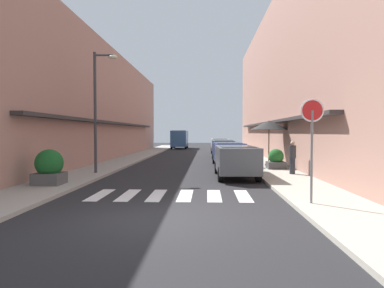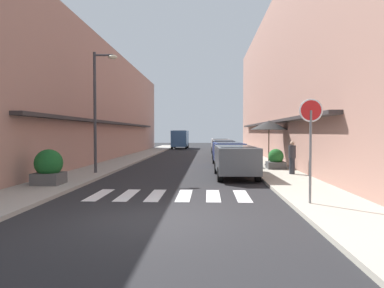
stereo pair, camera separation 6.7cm
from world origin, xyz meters
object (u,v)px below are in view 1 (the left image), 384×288
Objects in this scene: street_lamp at (99,100)px; parked_car_far at (223,147)px; planter_corner at (49,167)px; cafe_umbrella at (269,125)px; pedestrian_walking_near at (292,157)px; delivery_van at (180,138)px; parked_car_near at (236,158)px; parked_car_distant at (220,144)px; round_street_sign at (312,123)px; parked_car_mid at (228,151)px; planter_midblock at (276,160)px.

parked_car_far is at bearing 60.87° from street_lamp.
planter_corner is at bearing -114.98° from parked_car_far.
cafe_umbrella is 4.70m from pedestrian_walking_near.
delivery_van is 28.63m from street_lamp.
cafe_umbrella is at bearing -72.41° from parked_car_far.
parked_car_distant is at bearing 90.00° from parked_car_near.
round_street_sign is at bearing -85.24° from parked_car_far.
street_lamp is at bearing -142.85° from parked_car_mid.
round_street_sign reaches higher than cafe_umbrella.
parked_car_near is 2.78m from pedestrian_walking_near.
planter_midblock is at bearing 32.23° from planter_corner.
parked_car_near reaches higher than planter_midblock.
cafe_umbrella reaches higher than delivery_van.
pedestrian_walking_near is at bearing -85.76° from cafe_umbrella.
parked_car_mid is 1.02× the size of parked_car_distant.
delivery_van is at bearing 100.34° from round_street_sign.
parked_car_distant is 19.92m from street_lamp.
parked_car_far is 0.76× the size of street_lamp.
planter_corner is at bearing -156.45° from parked_car_near.
planter_midblock is (2.44, -16.27, -0.32)m from parked_car_distant.
street_lamp reaches higher than delivery_van.
parked_car_far is 1.53× the size of round_street_sign.
pedestrian_walking_near reaches higher than parked_car_mid.
cafe_umbrella reaches higher than planter_corner.
planter_midblock is (2.44, -2.70, -0.32)m from parked_car_mid.
planter_corner is 10.73m from pedestrian_walking_near.
cafe_umbrella is at bearing -53.10° from pedestrian_walking_near.
parked_car_near is 12.53m from parked_car_far.
pedestrian_walking_near is at bearing -0.67° from street_lamp.
planter_corner is (-7.33, -15.72, -0.16)m from parked_car_far.
cafe_umbrella is 1.73× the size of pedestrian_walking_near.
parked_car_far is at bearing 90.00° from parked_car_near.
planter_midblock is at bearing -74.33° from delivery_van.
round_street_sign reaches higher than parked_car_distant.
pedestrian_walking_near reaches higher than parked_car_near.
street_lamp is 3.77× the size of pedestrian_walking_near.
planter_corner reaches higher than planter_midblock.
round_street_sign is 7.10m from pedestrian_walking_near.
street_lamp reaches higher than planter_midblock.
round_street_sign is at bearing -94.24° from cafe_umbrella.
round_street_sign is at bearing -19.36° from planter_corner.
cafe_umbrella is at bearing 64.11° from parked_car_near.
parked_car_near is 0.82× the size of delivery_van.
parked_car_distant is (0.00, 6.70, -0.00)m from parked_car_far.
parked_car_far is at bearing -44.51° from pedestrian_walking_near.
parked_car_mid is 1.48× the size of round_street_sign.
parked_car_far is 3.32× the size of planter_corner.
street_lamp is (-6.62, -18.58, 2.75)m from parked_car_distant.
parked_car_mid is 2.98m from cafe_umbrella.
planter_midblock is 2.46m from pedestrian_walking_near.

